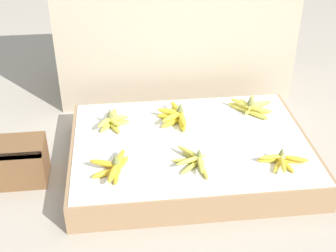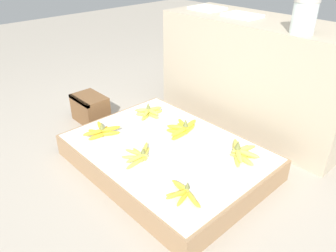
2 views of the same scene
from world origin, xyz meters
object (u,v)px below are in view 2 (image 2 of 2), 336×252
(banana_bunch_middle_midright, at_px, (240,152))
(glass_jar, at_px, (304,16))
(banana_bunch_middle_midleft, at_px, (182,128))
(banana_bunch_front_midright, at_px, (183,194))
(banana_bunch_front_left, at_px, (102,131))
(foam_tray_white, at_px, (242,15))
(banana_bunch_front_midleft, at_px, (139,155))
(wooden_crate, at_px, (90,109))
(banana_bunch_middle_left, at_px, (149,112))

(banana_bunch_middle_midright, relative_size, glass_jar, 1.25)
(banana_bunch_middle_midleft, bearing_deg, banana_bunch_front_midright, -44.75)
(banana_bunch_front_left, relative_size, foam_tray_white, 0.98)
(banana_bunch_front_midleft, relative_size, foam_tray_white, 0.99)
(wooden_crate, relative_size, foam_tray_white, 1.11)
(banana_bunch_front_left, height_order, foam_tray_white, foam_tray_white)
(wooden_crate, height_order, banana_bunch_front_midright, banana_bunch_front_midright)
(banana_bunch_front_midright, relative_size, glass_jar, 1.23)
(banana_bunch_front_left, distance_m, glass_jar, 1.41)
(banana_bunch_front_midleft, bearing_deg, glass_jar, 65.97)
(wooden_crate, distance_m, banana_bunch_middle_midright, 1.29)
(wooden_crate, bearing_deg, banana_bunch_middle_midright, 12.24)
(banana_bunch_front_midleft, xyz_separation_m, banana_bunch_middle_left, (-0.38, 0.39, 0.01))
(banana_bunch_front_midright, distance_m, banana_bunch_middle_midleft, 0.64)
(banana_bunch_front_midright, relative_size, banana_bunch_middle_midright, 0.98)
(banana_bunch_middle_midright, bearing_deg, wooden_crate, -167.76)
(banana_bunch_middle_midright, xyz_separation_m, foam_tray_white, (-0.52, 0.61, 0.63))
(glass_jar, height_order, foam_tray_white, glass_jar)
(banana_bunch_middle_left, bearing_deg, banana_bunch_middle_midright, 4.24)
(banana_bunch_middle_left, bearing_deg, banana_bunch_front_left, -90.64)
(banana_bunch_middle_midright, distance_m, glass_jar, 0.86)
(banana_bunch_front_left, distance_m, banana_bunch_middle_midright, 0.91)
(banana_bunch_front_midleft, relative_size, glass_jar, 1.29)
(banana_bunch_front_left, bearing_deg, banana_bunch_front_midleft, 1.88)
(wooden_crate, bearing_deg, glass_jar, 30.15)
(banana_bunch_middle_left, relative_size, banana_bunch_middle_midright, 0.89)
(banana_bunch_middle_midleft, bearing_deg, banana_bunch_middle_midright, 6.84)
(banana_bunch_front_midright, height_order, glass_jar, glass_jar)
(banana_bunch_middle_left, distance_m, banana_bunch_middle_midright, 0.78)
(banana_bunch_front_midright, distance_m, banana_bunch_middle_left, 0.91)
(banana_bunch_middle_midleft, xyz_separation_m, foam_tray_white, (-0.08, 0.67, 0.63))
(wooden_crate, relative_size, banana_bunch_front_midright, 1.18)
(banana_bunch_front_midleft, bearing_deg, wooden_crate, 168.21)
(banana_bunch_middle_midleft, bearing_deg, wooden_crate, -164.98)
(foam_tray_white, bearing_deg, wooden_crate, -129.75)
(banana_bunch_middle_midleft, bearing_deg, banana_bunch_front_midleft, -84.85)
(banana_bunch_front_midright, xyz_separation_m, banana_bunch_middle_midright, (-0.02, 0.50, 0.01))
(banana_bunch_middle_left, bearing_deg, banana_bunch_front_midleft, -46.24)
(banana_bunch_middle_midleft, height_order, foam_tray_white, foam_tray_white)
(glass_jar, bearing_deg, wooden_crate, -149.85)
(wooden_crate, bearing_deg, banana_bunch_front_left, -21.94)
(banana_bunch_middle_left, xyz_separation_m, foam_tray_white, (0.26, 0.67, 0.64))
(banana_bunch_middle_left, relative_size, banana_bunch_middle_midleft, 0.80)
(wooden_crate, relative_size, banana_bunch_front_left, 1.13)
(banana_bunch_front_left, xyz_separation_m, foam_tray_white, (0.26, 1.08, 0.64))
(banana_bunch_front_left, xyz_separation_m, glass_jar, (0.79, 0.92, 0.73))
(banana_bunch_middle_midleft, xyz_separation_m, glass_jar, (0.44, 0.51, 0.72))
(banana_bunch_front_midleft, relative_size, banana_bunch_middle_midleft, 0.92)
(banana_bunch_front_left, relative_size, glass_jar, 1.29)
(foam_tray_white, bearing_deg, banana_bunch_middle_midright, -49.96)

